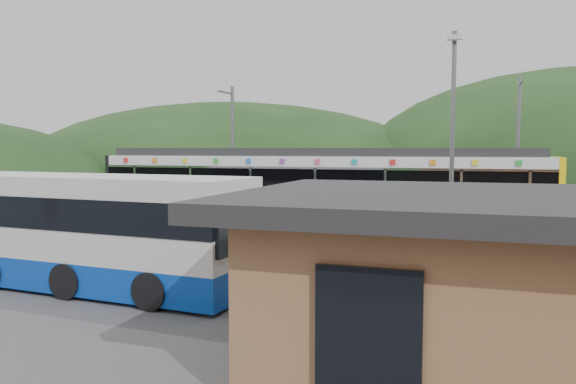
% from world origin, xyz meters
% --- Properties ---
extents(ground, '(120.00, 120.00, 0.00)m').
position_xyz_m(ground, '(0.00, 0.00, 0.00)').
color(ground, '#4C4C4F').
rests_on(ground, ground).
extents(hills, '(146.00, 149.00, 26.00)m').
position_xyz_m(hills, '(6.19, 5.29, 0.00)').
color(hills, '#1E3D19').
rests_on(hills, ground).
extents(platform, '(26.00, 3.20, 0.30)m').
position_xyz_m(platform, '(0.00, 3.30, 0.15)').
color(platform, '#9E9E99').
rests_on(platform, ground).
extents(yellow_line, '(26.00, 0.10, 0.01)m').
position_xyz_m(yellow_line, '(0.00, 2.00, 0.30)').
color(yellow_line, yellow).
rests_on(yellow_line, platform).
extents(train, '(20.44, 3.01, 3.74)m').
position_xyz_m(train, '(-1.77, 6.00, 2.06)').
color(train, black).
rests_on(train, ground).
extents(catenary_mast_west, '(0.18, 1.80, 7.00)m').
position_xyz_m(catenary_mast_west, '(-7.00, 8.56, 3.65)').
color(catenary_mast_west, slate).
rests_on(catenary_mast_west, ground).
extents(catenary_mast_east, '(0.18, 1.80, 7.00)m').
position_xyz_m(catenary_mast_east, '(7.00, 8.56, 3.65)').
color(catenary_mast_east, slate).
rests_on(catenary_mast_east, ground).
extents(station_shelter, '(9.20, 6.20, 3.00)m').
position_xyz_m(station_shelter, '(6.00, -9.01, 1.55)').
color(station_shelter, olive).
rests_on(station_shelter, ground).
extents(bus, '(11.21, 3.35, 3.02)m').
position_xyz_m(bus, '(-5.50, -6.16, 1.45)').
color(bus, '#0C43BF').
rests_on(bus, ground).
extents(lamp_post, '(0.36, 1.15, 6.61)m').
position_xyz_m(lamp_post, '(4.66, -3.41, 3.93)').
color(lamp_post, slate).
rests_on(lamp_post, ground).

